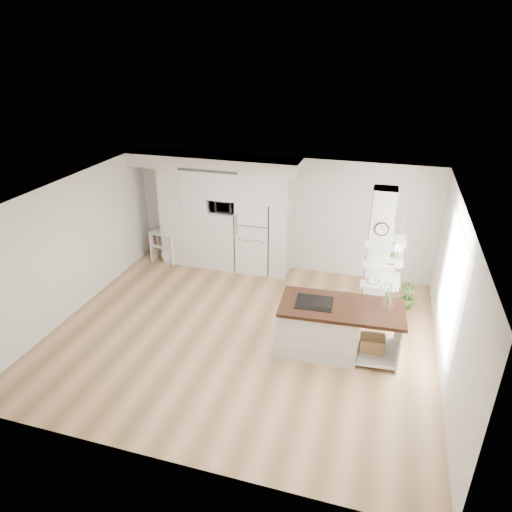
% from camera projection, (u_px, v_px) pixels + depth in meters
% --- Properties ---
extents(floor, '(7.00, 6.00, 0.01)m').
position_uv_depth(floor, '(241.00, 334.00, 8.60)').
color(floor, tan).
rests_on(floor, ground).
extents(room, '(7.04, 6.04, 2.72)m').
position_uv_depth(room, '(240.00, 245.00, 7.80)').
color(room, white).
rests_on(room, ground).
extents(cabinet_wall, '(4.00, 0.71, 2.70)m').
position_uv_depth(cabinet_wall, '(217.00, 207.00, 10.64)').
color(cabinet_wall, silver).
rests_on(cabinet_wall, floor).
extents(refrigerator, '(0.78, 0.69, 1.75)m').
position_uv_depth(refrigerator, '(255.00, 236.00, 10.68)').
color(refrigerator, white).
rests_on(refrigerator, floor).
extents(column, '(0.69, 0.90, 2.70)m').
position_uv_depth(column, '(382.00, 260.00, 8.40)').
color(column, silver).
rests_on(column, floor).
extents(window, '(0.00, 2.40, 2.40)m').
position_uv_depth(window, '(451.00, 282.00, 7.33)').
color(window, white).
rests_on(window, room).
extents(pendant_light, '(0.12, 0.12, 0.10)m').
position_uv_depth(pendant_light, '(342.00, 238.00, 7.39)').
color(pendant_light, white).
rests_on(pendant_light, room).
extents(kitchen_island, '(2.15, 1.12, 1.51)m').
position_uv_depth(kitchen_island, '(326.00, 326.00, 7.98)').
color(kitchen_island, silver).
rests_on(kitchen_island, floor).
extents(bookshelf, '(0.69, 0.45, 0.77)m').
position_uv_depth(bookshelf, '(166.00, 249.00, 11.33)').
color(bookshelf, silver).
rests_on(bookshelf, floor).
extents(floor_plant_a, '(0.30, 0.28, 0.45)m').
position_uv_depth(floor_plant_a, '(351.00, 349.00, 7.81)').
color(floor_plant_a, '#406829').
rests_on(floor_plant_a, floor).
extents(floor_plant_b, '(0.28, 0.28, 0.51)m').
position_uv_depth(floor_plant_b, '(407.00, 296.00, 9.38)').
color(floor_plant_b, '#406829').
rests_on(floor_plant_b, floor).
extents(microwave, '(0.54, 0.37, 0.30)m').
position_uv_depth(microwave, '(223.00, 205.00, 10.53)').
color(microwave, '#2D2D2D').
rests_on(microwave, cabinet_wall).
extents(shelf_plant, '(0.27, 0.23, 0.30)m').
position_uv_depth(shelf_plant, '(398.00, 250.00, 8.40)').
color(shelf_plant, '#406829').
rests_on(shelf_plant, column).
extents(decor_bowl, '(0.22, 0.22, 0.05)m').
position_uv_depth(decor_bowl, '(375.00, 282.00, 8.37)').
color(decor_bowl, white).
rests_on(decor_bowl, column).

